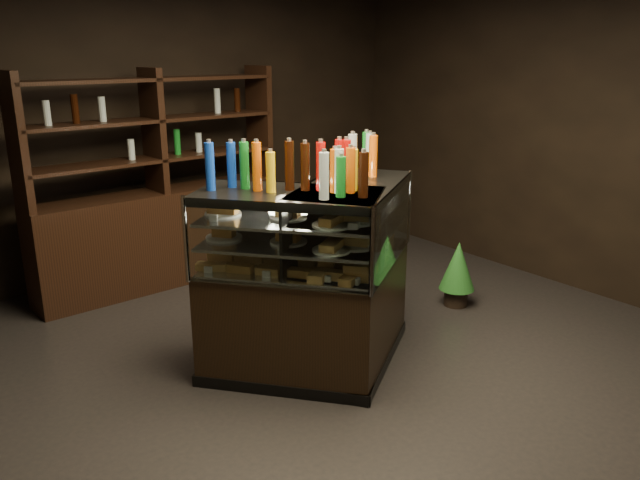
% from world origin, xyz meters
% --- Properties ---
extents(ground, '(5.00, 5.00, 0.00)m').
position_xyz_m(ground, '(0.00, 0.00, 0.00)').
color(ground, black).
rests_on(ground, ground).
extents(room_shell, '(5.02, 5.02, 3.01)m').
position_xyz_m(room_shell, '(0.00, 0.00, 1.94)').
color(room_shell, black).
rests_on(room_shell, ground).
extents(display_case, '(1.74, 1.29, 1.30)m').
position_xyz_m(display_case, '(-0.35, -0.19, 0.44)').
color(display_case, black).
rests_on(display_case, ground).
extents(food_display, '(1.42, 0.94, 0.41)m').
position_xyz_m(food_display, '(-0.35, -0.20, 0.97)').
color(food_display, '#D89A4D').
rests_on(food_display, display_case).
extents(bottles_top, '(1.25, 0.80, 0.30)m').
position_xyz_m(bottles_top, '(-0.35, -0.19, 1.43)').
color(bottles_top, black).
rests_on(bottles_top, display_case).
extents(potted_conifer, '(0.31, 0.31, 0.65)m').
position_xyz_m(potted_conifer, '(1.27, -0.02, 0.37)').
color(potted_conifer, black).
rests_on(potted_conifer, ground).
extents(back_shelving, '(2.40, 0.58, 2.00)m').
position_xyz_m(back_shelving, '(-0.53, 2.05, 0.61)').
color(back_shelving, black).
rests_on(back_shelving, ground).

